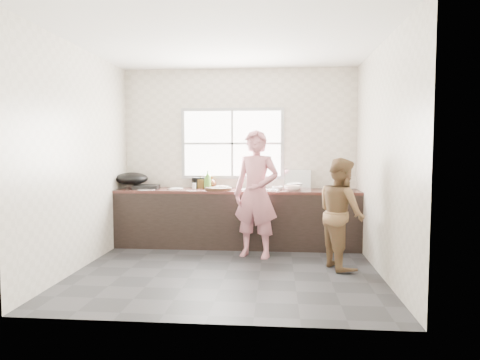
# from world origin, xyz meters

# --- Properties ---
(floor) EXTENTS (3.60, 3.20, 0.01)m
(floor) POSITION_xyz_m (0.00, 0.00, -0.01)
(floor) COLOR #27272A
(floor) RESTS_ON ground
(ceiling) EXTENTS (3.60, 3.20, 0.01)m
(ceiling) POSITION_xyz_m (0.00, 0.00, 2.71)
(ceiling) COLOR silver
(ceiling) RESTS_ON wall_back
(wall_back) EXTENTS (3.60, 0.01, 2.70)m
(wall_back) POSITION_xyz_m (0.00, 1.60, 1.35)
(wall_back) COLOR beige
(wall_back) RESTS_ON ground
(wall_left) EXTENTS (0.01, 3.20, 2.70)m
(wall_left) POSITION_xyz_m (-1.80, 0.00, 1.35)
(wall_left) COLOR beige
(wall_left) RESTS_ON ground
(wall_right) EXTENTS (0.01, 3.20, 2.70)m
(wall_right) POSITION_xyz_m (1.80, 0.00, 1.35)
(wall_right) COLOR beige
(wall_right) RESTS_ON ground
(wall_front) EXTENTS (3.60, 0.01, 2.70)m
(wall_front) POSITION_xyz_m (0.00, -1.60, 1.35)
(wall_front) COLOR beige
(wall_front) RESTS_ON ground
(cabinet) EXTENTS (3.60, 0.62, 0.82)m
(cabinet) POSITION_xyz_m (0.00, 1.29, 0.41)
(cabinet) COLOR black
(cabinet) RESTS_ON floor
(countertop) EXTENTS (3.60, 0.64, 0.04)m
(countertop) POSITION_xyz_m (0.00, 1.29, 0.84)
(countertop) COLOR #3B1D18
(countertop) RESTS_ON cabinet
(sink) EXTENTS (0.55, 0.45, 0.02)m
(sink) POSITION_xyz_m (0.35, 1.29, 0.86)
(sink) COLOR silver
(sink) RESTS_ON countertop
(faucet) EXTENTS (0.02, 0.02, 0.30)m
(faucet) POSITION_xyz_m (0.35, 1.49, 1.01)
(faucet) COLOR silver
(faucet) RESTS_ON countertop
(window_frame) EXTENTS (1.60, 0.05, 1.10)m
(window_frame) POSITION_xyz_m (-0.10, 1.59, 1.55)
(window_frame) COLOR #9EA0A5
(window_frame) RESTS_ON wall_back
(window_glazing) EXTENTS (1.50, 0.01, 1.00)m
(window_glazing) POSITION_xyz_m (-0.10, 1.57, 1.55)
(window_glazing) COLOR white
(window_glazing) RESTS_ON window_frame
(woman) EXTENTS (0.68, 0.55, 1.61)m
(woman) POSITION_xyz_m (0.32, 0.69, 0.80)
(woman) COLOR #D17D88
(woman) RESTS_ON floor
(person_side) EXTENTS (0.70, 0.79, 1.36)m
(person_side) POSITION_xyz_m (1.39, 0.25, 0.68)
(person_side) COLOR brown
(person_side) RESTS_ON floor
(cutting_board) EXTENTS (0.45, 0.45, 0.04)m
(cutting_board) POSITION_xyz_m (-0.26, 1.18, 0.88)
(cutting_board) COLOR black
(cutting_board) RESTS_ON countertop
(cleaver) EXTENTS (0.21, 0.19, 0.01)m
(cleaver) POSITION_xyz_m (-0.21, 1.31, 0.90)
(cleaver) COLOR silver
(cleaver) RESTS_ON cutting_board
(bowl_mince) EXTENTS (0.24, 0.24, 0.05)m
(bowl_mince) POSITION_xyz_m (-0.22, 1.28, 0.89)
(bowl_mince) COLOR silver
(bowl_mince) RESTS_ON countertop
(bowl_crabs) EXTENTS (0.25, 0.25, 0.06)m
(bowl_crabs) POSITION_xyz_m (0.81, 1.17, 0.89)
(bowl_crabs) COLOR white
(bowl_crabs) RESTS_ON countertop
(bowl_held) EXTENTS (0.27, 0.27, 0.07)m
(bowl_held) POSITION_xyz_m (0.61, 1.31, 0.89)
(bowl_held) COLOR silver
(bowl_held) RESTS_ON countertop
(black_pot) EXTENTS (0.30, 0.30, 0.16)m
(black_pot) POSITION_xyz_m (-0.62, 1.52, 0.94)
(black_pot) COLOR black
(black_pot) RESTS_ON countertop
(plate_food) EXTENTS (0.24, 0.24, 0.02)m
(plate_food) POSITION_xyz_m (-0.92, 1.26, 0.87)
(plate_food) COLOR white
(plate_food) RESTS_ON countertop
(bottle_green) EXTENTS (0.15, 0.15, 0.29)m
(bottle_green) POSITION_xyz_m (-0.45, 1.33, 1.00)
(bottle_green) COLOR #4D892D
(bottle_green) RESTS_ON countertop
(bottle_brown_tall) EXTENTS (0.10, 0.10, 0.19)m
(bottle_brown_tall) POSITION_xyz_m (-0.58, 1.44, 0.95)
(bottle_brown_tall) COLOR #4F3513
(bottle_brown_tall) RESTS_ON countertop
(bottle_brown_short) EXTENTS (0.16, 0.16, 0.18)m
(bottle_brown_short) POSITION_xyz_m (-0.41, 1.45, 0.95)
(bottle_brown_short) COLOR #4F2813
(bottle_brown_short) RESTS_ON countertop
(glass_jar) EXTENTS (0.08, 0.08, 0.09)m
(glass_jar) POSITION_xyz_m (-0.66, 1.35, 0.90)
(glass_jar) COLOR silver
(glass_jar) RESTS_ON countertop
(burner) EXTENTS (0.42, 0.42, 0.06)m
(burner) POSITION_xyz_m (-1.40, 1.31, 0.89)
(burner) COLOR black
(burner) RESTS_ON countertop
(wok) EXTENTS (0.61, 0.61, 0.19)m
(wok) POSITION_xyz_m (-1.62, 1.30, 1.01)
(wok) COLOR black
(wok) RESTS_ON burner
(dish_rack) EXTENTS (0.43, 0.32, 0.30)m
(dish_rack) POSITION_xyz_m (0.92, 1.52, 1.01)
(dish_rack) COLOR silver
(dish_rack) RESTS_ON countertop
(pot_lid_left) EXTENTS (0.29, 0.29, 0.01)m
(pot_lid_left) POSITION_xyz_m (-1.34, 1.14, 0.87)
(pot_lid_left) COLOR silver
(pot_lid_left) RESTS_ON countertop
(pot_lid_right) EXTENTS (0.24, 0.24, 0.01)m
(pot_lid_right) POSITION_xyz_m (-0.94, 1.23, 0.87)
(pot_lid_right) COLOR silver
(pot_lid_right) RESTS_ON countertop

